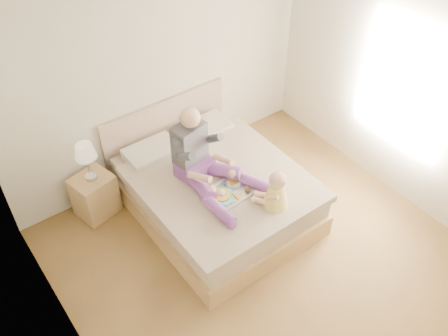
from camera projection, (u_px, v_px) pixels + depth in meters
room at (288, 158)px, 4.38m from camera, size 4.02×4.22×2.71m
bed at (212, 189)px, 5.79m from camera, size 1.70×2.18×1.00m
nightstand at (95, 195)px, 5.78m from camera, size 0.51×0.47×0.53m
lamp at (85, 153)px, 5.36m from camera, size 0.24×0.24×0.49m
adult at (203, 161)px, 5.32m from camera, size 0.76×1.13×0.89m
tray at (228, 191)px, 5.30m from camera, size 0.53×0.43×0.14m
baby at (275, 192)px, 5.08m from camera, size 0.36×0.38×0.44m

